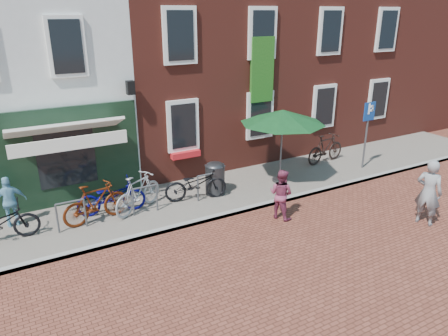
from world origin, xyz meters
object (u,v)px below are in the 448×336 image
litter_bin (215,176)px  boy (281,194)px  bicycle_4 (196,184)px  parking_sign (368,123)px  bicycle_5 (326,148)px  bicycle_3 (138,193)px  cafe_person (10,202)px  parasol (283,114)px  woman (429,192)px  bicycle_1 (96,203)px  bicycle_2 (111,197)px

litter_bin → boy: (0.92, -2.17, 0.04)m
litter_bin → bicycle_4: litter_bin is taller
parking_sign → bicycle_5: 1.78m
litter_bin → bicycle_4: bearing=-171.8°
bicycle_3 → bicycle_5: 7.49m
cafe_person → bicycle_4: cafe_person is taller
parasol → woman: parasol is taller
bicycle_1 → bicycle_4: size_ratio=0.97×
parasol → cafe_person: bearing=173.6°
litter_bin → bicycle_5: (5.01, 0.54, -0.02)m
boy → cafe_person: bearing=41.3°
boy → bicycle_3: size_ratio=0.78×
parasol → woman: 4.83m
parking_sign → parasol: (-3.43, 0.44, 0.64)m
bicycle_2 → boy: bearing=-111.7°
bicycle_2 → bicycle_3: size_ratio=1.03×
parking_sign → bicycle_1: bearing=176.9°
bicycle_2 → woman: bearing=-113.5°
boy → woman: bearing=-148.8°
bicycle_2 → bicycle_1: bearing=129.6°
cafe_person → bicycle_2: cafe_person is taller
cafe_person → bicycle_4: 5.06m
woman → bicycle_1: size_ratio=1.00×
cafe_person → litter_bin: bearing=168.1°
woman → cafe_person: bearing=41.8°
litter_bin → bicycle_2: (-3.18, 0.23, -0.08)m
parking_sign → cafe_person: parking_sign is taller
parasol → boy: 3.03m
litter_bin → bicycle_3: size_ratio=0.61×
woman → bicycle_5: bearing=-30.2°
parking_sign → bicycle_4: size_ratio=1.28×
cafe_person → bicycle_4: (4.98, -0.88, -0.20)m
bicycle_2 → bicycle_4: size_ratio=1.00×
woman → bicycle_5: 5.00m
cafe_person → bicycle_5: 10.70m
woman → cafe_person: size_ratio=1.33×
bicycle_1 → bicycle_5: 8.70m
boy → bicycle_3: (-3.39, 2.19, -0.07)m
litter_bin → bicycle_2: litter_bin is taller
parasol → boy: bearing=-126.0°
parasol → litter_bin: bearing=176.7°
bicycle_1 → parasol: bearing=-100.9°
parasol → bicycle_1: size_ratio=1.50×
parasol → bicycle_4: 3.60m
bicycle_2 → bicycle_4: (2.47, -0.34, 0.00)m
parking_sign → boy: parking_sign is taller
litter_bin → woman: bearing=-46.4°
bicycle_3 → bicycle_4: (1.76, -0.12, -0.05)m
bicycle_3 → bicycle_1: bearing=64.0°
parking_sign → bicycle_5: size_ratio=1.32×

